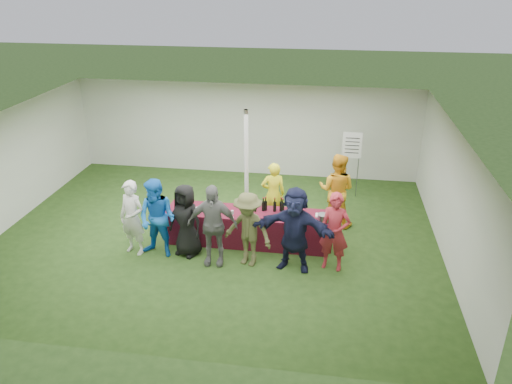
# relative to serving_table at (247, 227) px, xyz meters

# --- Properties ---
(ground) EXTENTS (60.00, 60.00, 0.00)m
(ground) POSITION_rel_serving_table_xyz_m (-0.74, 0.16, -0.38)
(ground) COLOR #284719
(ground) RESTS_ON ground
(tent) EXTENTS (10.00, 10.00, 10.00)m
(tent) POSITION_rel_serving_table_xyz_m (-0.24, 1.36, 0.98)
(tent) COLOR white
(tent) RESTS_ON ground
(serving_table) EXTENTS (3.60, 0.80, 0.75)m
(serving_table) POSITION_rel_serving_table_xyz_m (0.00, 0.00, 0.00)
(serving_table) COLOR maroon
(serving_table) RESTS_ON ground
(wine_bottles) EXTENTS (0.78, 0.13, 0.32)m
(wine_bottles) POSITION_rel_serving_table_xyz_m (0.69, 0.16, 0.50)
(wine_bottles) COLOR black
(wine_bottles) RESTS_ON serving_table
(wine_glasses) EXTENTS (2.72, 0.14, 0.16)m
(wine_glasses) POSITION_rel_serving_table_xyz_m (-0.41, -0.25, 0.49)
(wine_glasses) COLOR silver
(wine_glasses) RESTS_ON serving_table
(water_bottle) EXTENTS (0.07, 0.07, 0.23)m
(water_bottle) POSITION_rel_serving_table_xyz_m (0.11, 0.08, 0.48)
(water_bottle) COLOR silver
(water_bottle) RESTS_ON serving_table
(bar_towel) EXTENTS (0.25, 0.18, 0.03)m
(bar_towel) POSITION_rel_serving_table_xyz_m (1.63, 0.05, 0.39)
(bar_towel) COLOR white
(bar_towel) RESTS_ON serving_table
(dump_bucket) EXTENTS (0.24, 0.24, 0.18)m
(dump_bucket) POSITION_rel_serving_table_xyz_m (1.67, -0.22, 0.46)
(dump_bucket) COLOR slate
(dump_bucket) RESTS_ON serving_table
(wine_list_sign) EXTENTS (0.50, 0.03, 1.80)m
(wine_list_sign) POSITION_rel_serving_table_xyz_m (2.30, 2.89, 0.94)
(wine_list_sign) COLOR slate
(wine_list_sign) RESTS_ON ground
(staff_pourer) EXTENTS (0.65, 0.51, 1.57)m
(staff_pourer) POSITION_rel_serving_table_xyz_m (0.46, 0.97, 0.41)
(staff_pourer) COLOR yellow
(staff_pourer) RESTS_ON ground
(staff_back) EXTENTS (1.01, 0.87, 1.79)m
(staff_back) POSITION_rel_serving_table_xyz_m (1.94, 1.19, 0.52)
(staff_back) COLOR gold
(staff_back) RESTS_ON ground
(customer_0) EXTENTS (0.70, 0.56, 1.66)m
(customer_0) POSITION_rel_serving_table_xyz_m (-2.33, -0.80, 0.46)
(customer_0) COLOR silver
(customer_0) RESTS_ON ground
(customer_1) EXTENTS (0.97, 0.83, 1.74)m
(customer_1) POSITION_rel_serving_table_xyz_m (-1.77, -0.83, 0.49)
(customer_1) COLOR blue
(customer_1) RESTS_ON ground
(customer_2) EXTENTS (0.92, 0.76, 1.61)m
(customer_2) POSITION_rel_serving_table_xyz_m (-1.19, -0.69, 0.43)
(customer_2) COLOR black
(customer_2) RESTS_ON ground
(customer_3) EXTENTS (1.06, 0.48, 1.77)m
(customer_3) POSITION_rel_serving_table_xyz_m (-0.55, -0.96, 0.51)
(customer_3) COLOR slate
(customer_3) RESTS_ON ground
(customer_4) EXTENTS (1.18, 0.90, 1.61)m
(customer_4) POSITION_rel_serving_table_xyz_m (0.17, -0.90, 0.43)
(customer_4) COLOR brown
(customer_4) RESTS_ON ground
(customer_5) EXTENTS (1.73, 0.79, 1.80)m
(customer_5) POSITION_rel_serving_table_xyz_m (1.12, -0.91, 0.52)
(customer_5) COLOR #171A38
(customer_5) RESTS_ON ground
(customer_6) EXTENTS (0.67, 0.51, 1.67)m
(customer_6) POSITION_rel_serving_table_xyz_m (1.92, -0.79, 0.46)
(customer_6) COLOR #A32430
(customer_6) RESTS_ON ground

